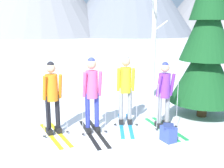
% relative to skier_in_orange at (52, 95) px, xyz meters
% --- Properties ---
extents(ground_plane, '(400.00, 400.00, 0.00)m').
position_rel_skier_in_orange_xyz_m(ground_plane, '(1.05, 0.49, -0.94)').
color(ground_plane, white).
extents(skier_in_orange, '(1.22, 1.48, 1.71)m').
position_rel_skier_in_orange_xyz_m(skier_in_orange, '(0.00, 0.00, 0.00)').
color(skier_in_orange, yellow).
rests_on(skier_in_orange, ground).
extents(skier_in_pink, '(1.08, 1.72, 1.80)m').
position_rel_skier_in_orange_xyz_m(skier_in_pink, '(0.87, 0.24, 0.08)').
color(skier_in_pink, black).
rests_on(skier_in_pink, ground).
extents(skier_in_yellow, '(0.60, 1.74, 1.78)m').
position_rel_skier_in_orange_xyz_m(skier_in_yellow, '(1.60, 0.89, 0.07)').
color(skier_in_yellow, '#1E84D1').
rests_on(skier_in_yellow, ground).
extents(skier_in_purple, '(1.02, 1.55, 1.65)m').
position_rel_skier_in_orange_xyz_m(skier_in_purple, '(2.55, 0.77, -0.04)').
color(skier_in_purple, green).
rests_on(skier_in_purple, ground).
extents(pine_tree_near, '(1.84, 1.84, 4.44)m').
position_rel_skier_in_orange_xyz_m(pine_tree_near, '(3.66, 1.81, 1.09)').
color(pine_tree_near, '#51381E').
rests_on(pine_tree_near, ground).
extents(birch_tree_tall, '(0.59, 0.95, 3.59)m').
position_rel_skier_in_orange_xyz_m(birch_tree_tall, '(2.28, 3.79, 0.91)').
color(birch_tree_tall, silver).
rests_on(birch_tree_tall, ground).
extents(backpack_on_snow_front, '(0.38, 0.40, 0.38)m').
position_rel_skier_in_orange_xyz_m(backpack_on_snow_front, '(2.63, -0.04, -0.75)').
color(backpack_on_snow_front, '#384C99').
rests_on(backpack_on_snow_front, ground).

